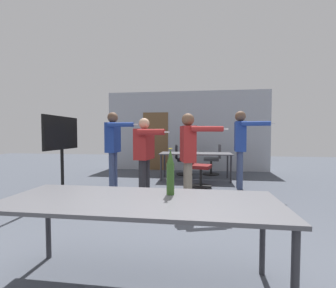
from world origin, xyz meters
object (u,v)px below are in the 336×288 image
(person_center_tall, at_px, (189,150))
(beer_bottle, at_px, (170,173))
(person_near_casual, at_px, (114,142))
(office_chair_side_rolled, at_px, (214,160))
(tv_screen, at_px, (62,147))
(person_far_watching, at_px, (241,142))
(office_chair_far_left, at_px, (198,168))
(person_right_polo, at_px, (145,151))
(office_chair_near_pushed, at_px, (182,161))

(person_center_tall, distance_m, beer_bottle, 2.01)
(beer_bottle, bearing_deg, person_center_tall, 87.57)
(person_near_casual, relative_size, office_chair_side_rolled, 1.88)
(tv_screen, height_order, beer_bottle, tv_screen)
(person_far_watching, height_order, beer_bottle, person_far_watching)
(person_far_watching, height_order, office_chair_side_rolled, person_far_watching)
(tv_screen, relative_size, beer_bottle, 4.01)
(person_near_casual, xyz_separation_m, office_chair_far_left, (1.93, 0.52, -0.63))
(office_chair_side_rolled, bearing_deg, office_chair_far_left, 166.48)
(tv_screen, bearing_deg, office_chair_side_rolled, -46.14)
(person_right_polo, height_order, office_chair_near_pushed, person_right_polo)
(person_right_polo, relative_size, office_chair_side_rolled, 1.69)
(person_right_polo, bearing_deg, person_near_casual, -112.33)
(office_chair_near_pushed, distance_m, office_chair_far_left, 1.63)
(office_chair_near_pushed, bearing_deg, tv_screen, -44.94)
(office_chair_near_pushed, height_order, office_chair_side_rolled, office_chair_side_rolled)
(office_chair_near_pushed, height_order, office_chair_far_left, office_chair_far_left)
(person_right_polo, bearing_deg, office_chair_side_rolled, 160.55)
(person_far_watching, bearing_deg, office_chair_near_pushed, -132.63)
(office_chair_far_left, xyz_separation_m, beer_bottle, (-0.25, -3.55, 0.49))
(person_near_casual, distance_m, office_chair_far_left, 2.09)
(person_far_watching, xyz_separation_m, person_right_polo, (-2.05, -1.01, -0.16))
(person_far_watching, height_order, office_chair_near_pushed, person_far_watching)
(person_center_tall, xyz_separation_m, office_chair_near_pushed, (-0.31, 3.09, -0.56))
(beer_bottle, bearing_deg, person_far_watching, 70.32)
(person_near_casual, relative_size, person_center_tall, 1.08)
(person_far_watching, bearing_deg, office_chair_side_rolled, -159.31)
(person_center_tall, distance_m, office_chair_near_pushed, 3.16)
(office_chair_near_pushed, relative_size, beer_bottle, 2.30)
(person_far_watching, bearing_deg, person_right_polo, -58.74)
(person_near_casual, bearing_deg, office_chair_near_pushed, 148.39)
(tv_screen, bearing_deg, person_right_polo, -80.01)
(tv_screen, relative_size, person_right_polo, 1.02)
(office_chair_side_rolled, relative_size, beer_bottle, 2.34)
(tv_screen, distance_m, person_center_tall, 2.51)
(tv_screen, bearing_deg, person_far_watching, -70.62)
(person_center_tall, relative_size, office_chair_near_pushed, 1.76)
(person_center_tall, relative_size, beer_bottle, 4.04)
(person_near_casual, xyz_separation_m, office_chair_side_rolled, (2.43, 2.22, -0.64))
(tv_screen, bearing_deg, beer_bottle, -132.13)
(office_chair_side_rolled, bearing_deg, tv_screen, 136.83)
(office_chair_side_rolled, bearing_deg, person_near_casual, 135.40)
(person_right_polo, relative_size, beer_bottle, 3.94)
(person_near_casual, bearing_deg, beer_bottle, 32.16)
(beer_bottle, bearing_deg, person_near_casual, 118.98)
(person_far_watching, bearing_deg, beer_bottle, -14.50)
(person_near_casual, xyz_separation_m, person_far_watching, (2.92, 0.46, 0.02))
(person_center_tall, height_order, person_right_polo, person_center_tall)
(person_center_tall, bearing_deg, tv_screen, -108.88)
(person_right_polo, relative_size, office_chair_far_left, 1.67)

